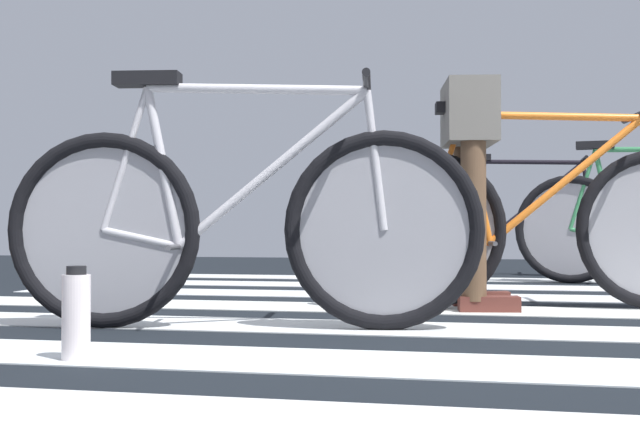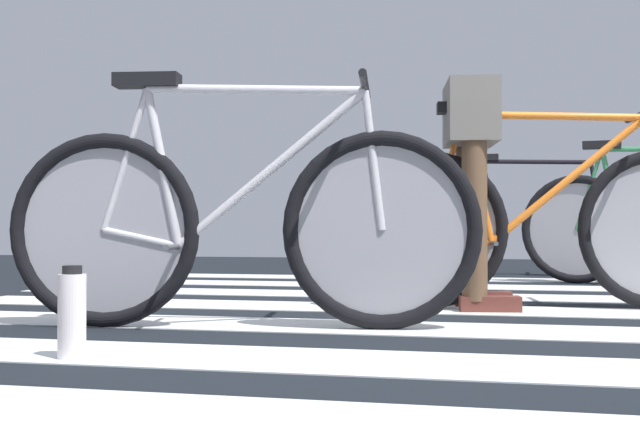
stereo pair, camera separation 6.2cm
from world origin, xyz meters
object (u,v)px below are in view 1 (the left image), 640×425
(cyclist_2_of_4, at_px, (470,162))
(water_bottle, at_px, (76,316))
(bicycle_2_of_4, at_px, (540,224))
(bicycle_4_of_4, at_px, (521,225))
(bicycle_1_of_4, at_px, (241,223))

(cyclist_2_of_4, distance_m, water_bottle, 2.08)
(bicycle_2_of_4, distance_m, bicycle_4_of_4, 2.72)
(bicycle_1_of_4, height_order, bicycle_4_of_4, same)
(bicycle_4_of_4, relative_size, water_bottle, 6.64)
(bicycle_1_of_4, xyz_separation_m, water_bottle, (-0.22, -0.79, -0.26))
(bicycle_2_of_4, height_order, bicycle_4_of_4, same)
(bicycle_1_of_4, height_order, cyclist_2_of_4, cyclist_2_of_4)
(cyclist_2_of_4, relative_size, bicycle_4_of_4, 0.59)
(bicycle_4_of_4, bearing_deg, water_bottle, -105.62)
(cyclist_2_of_4, xyz_separation_m, water_bottle, (-1.00, -1.74, -0.54))
(bicycle_1_of_4, relative_size, cyclist_2_of_4, 1.69)
(bicycle_2_of_4, distance_m, cyclist_2_of_4, 0.42)
(bicycle_4_of_4, bearing_deg, bicycle_2_of_4, -89.19)
(bicycle_2_of_4, xyz_separation_m, water_bottle, (-1.31, -1.79, -0.26))
(cyclist_2_of_4, bearing_deg, bicycle_4_of_4, 74.71)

